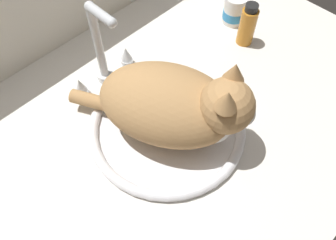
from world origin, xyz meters
The scene contains 6 objects.
countertop centered at (0.00, 0.00, 1.50)cm, with size 115.76×78.08×3.00cm, color silver.
sink_basin centered at (-4.47, -0.37, 3.97)cm, with size 34.97×34.97×2.24cm.
faucet centered at (-4.47, 20.83, 11.78)cm, with size 17.55×9.88×22.58cm.
cat centered at (-3.49, -2.28, 13.00)cm, with size 29.41×37.89×19.35cm.
pill_bottle centered at (34.66, 12.40, 6.77)cm, with size 6.28×6.28×8.13cm.
amber_bottle centered at (30.29, 5.03, 8.58)cm, with size 4.32×4.32×11.87cm.
Camera 1 is at (-33.73, -29.19, 67.58)cm, focal length 36.42 mm.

